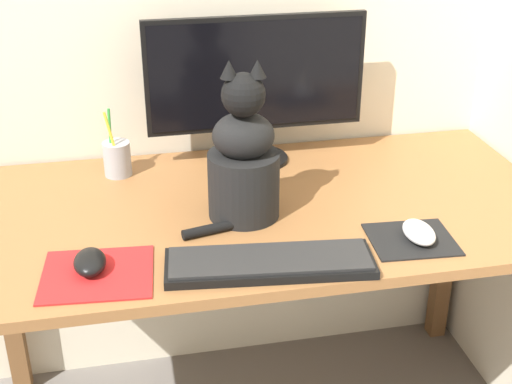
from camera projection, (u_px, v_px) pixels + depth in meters
The scene contains 9 objects.
desk at pixel (261, 238), 1.71m from camera, with size 1.40×0.71×0.71m.
monitor at pixel (256, 82), 1.80m from camera, with size 0.56×0.17×0.39m.
keyboard at pixel (270, 263), 1.42m from camera, with size 0.43×0.18×0.02m.
mousepad_left at pixel (97, 274), 1.40m from camera, with size 0.23×0.21×0.00m.
mousepad_right at pixel (411, 239), 1.52m from camera, with size 0.19×0.17×0.00m.
computer_mouse_left at pixel (90, 262), 1.40m from camera, with size 0.06×0.10×0.04m.
computer_mouse_right at pixel (419, 232), 1.51m from camera, with size 0.06×0.10×0.04m.
cat at pixel (243, 161), 1.56m from camera, with size 0.24×0.19×0.37m.
pen_cup at pixel (117, 158), 1.80m from camera, with size 0.07×0.07×0.18m.
Camera 1 is at (-0.31, -1.45, 1.48)m, focal length 50.00 mm.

